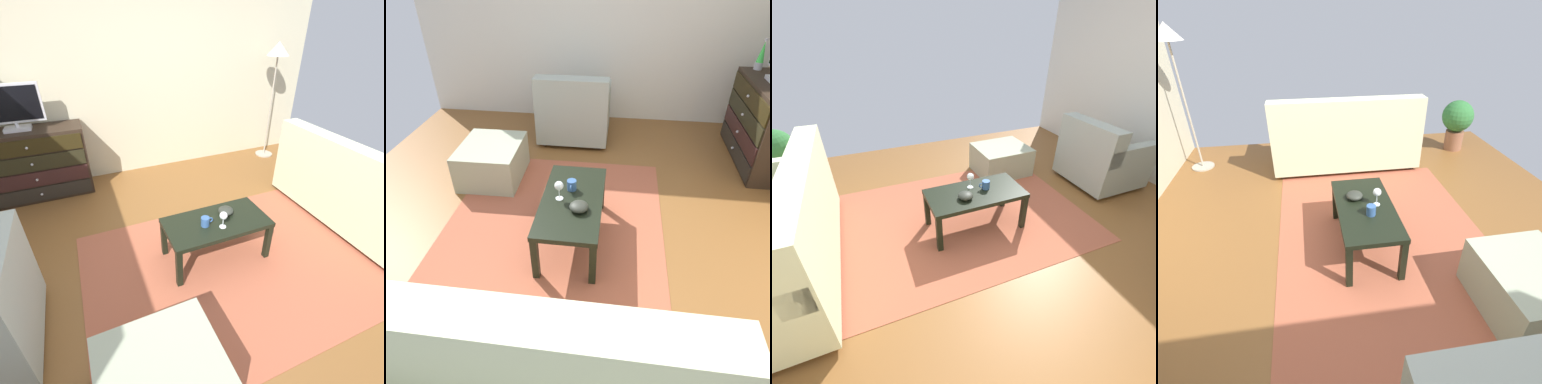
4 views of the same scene
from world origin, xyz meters
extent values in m
cube|color=brown|center=(0.00, 0.00, -0.03)|extent=(5.43, 4.83, 0.05)
cube|color=silver|center=(-2.47, 0.00, 1.32)|extent=(0.12, 4.83, 2.64)
cube|color=#9E5138|center=(0.20, -0.20, 0.00)|extent=(2.60, 1.90, 0.01)
cube|color=black|center=(-1.42, 1.87, 0.44)|extent=(1.24, 0.45, 0.87)
cube|color=black|center=(-1.42, 1.63, 0.13)|extent=(1.18, 0.02, 0.18)
sphere|color=silver|center=(-1.42, 1.62, 0.13)|extent=(0.03, 0.03, 0.03)
cube|color=#331C1B|center=(-1.42, 1.63, 0.33)|extent=(1.18, 0.02, 0.18)
sphere|color=silver|center=(-1.42, 1.62, 0.33)|extent=(0.03, 0.03, 0.03)
cube|color=black|center=(-1.42, 1.63, 0.54)|extent=(1.18, 0.02, 0.18)
sphere|color=silver|center=(-1.42, 1.62, 0.54)|extent=(0.03, 0.03, 0.03)
cube|color=black|center=(-1.42, 1.63, 0.74)|extent=(1.18, 0.02, 0.18)
sphere|color=silver|center=(-1.42, 1.62, 0.74)|extent=(0.03, 0.03, 0.03)
cylinder|color=#B7B7BC|center=(-1.94, 1.82, 0.91)|extent=(0.09, 0.09, 0.08)
cone|color=#3FD84C|center=(-1.94, 1.82, 1.06)|extent=(0.08, 0.08, 0.22)
cylinder|color=#B7B7BC|center=(-1.94, 1.82, 1.19)|extent=(0.04, 0.04, 0.03)
cube|color=black|center=(-0.31, 0.19, 0.19)|extent=(0.05, 0.05, 0.37)
cube|color=black|center=(0.58, 0.19, 0.19)|extent=(0.05, 0.05, 0.37)
cube|color=black|center=(-0.31, -0.22, 0.19)|extent=(0.05, 0.05, 0.37)
cube|color=black|center=(0.58, -0.22, 0.19)|extent=(0.05, 0.05, 0.37)
cube|color=black|center=(0.14, -0.01, 0.39)|extent=(0.94, 0.47, 0.04)
cylinder|color=silver|center=(0.15, -0.11, 0.42)|extent=(0.06, 0.06, 0.00)
cylinder|color=silver|center=(0.15, -0.11, 0.46)|extent=(0.01, 0.01, 0.09)
sphere|color=silver|center=(0.15, -0.11, 0.54)|extent=(0.07, 0.07, 0.07)
cylinder|color=#33578E|center=(0.01, -0.03, 0.46)|extent=(0.08, 0.08, 0.08)
torus|color=#33578E|center=(0.06, -0.03, 0.46)|extent=(0.05, 0.01, 0.05)
ellipsoid|color=#2C2F27|center=(0.27, 0.06, 0.45)|extent=(0.14, 0.14, 0.06)
cube|color=beige|center=(1.54, -0.09, 0.70)|extent=(0.20, 1.84, 0.48)
cylinder|color=#332319|center=(-2.08, 0.09, 0.03)|extent=(0.05, 0.05, 0.05)
cylinder|color=#332319|center=(-2.08, -0.59, 0.03)|extent=(0.05, 0.05, 0.05)
cylinder|color=#332319|center=(-1.44, 0.09, 0.03)|extent=(0.05, 0.05, 0.05)
cylinder|color=#332319|center=(-1.44, -0.59, 0.03)|extent=(0.05, 0.05, 0.05)
cube|color=#919B91|center=(-1.76, -0.25, 0.24)|extent=(0.80, 0.84, 0.38)
cube|color=#919B91|center=(-1.46, -0.25, 0.64)|extent=(0.20, 0.84, 0.40)
cube|color=#919B91|center=(-1.76, 0.11, 0.53)|extent=(0.76, 0.12, 0.20)
cube|color=#919B91|center=(-1.76, -0.61, 0.53)|extent=(0.76, 0.12, 0.20)
cube|color=#969E85|center=(-0.69, -0.97, 0.19)|extent=(0.71, 0.61, 0.38)
camera|label=1|loc=(-0.84, -1.77, 1.95)|focal=26.01mm
camera|label=2|loc=(2.20, 0.30, 1.99)|focal=31.57mm
camera|label=3|loc=(1.05, 1.94, 1.79)|focal=24.67mm
camera|label=4|loc=(-1.90, 0.44, 1.83)|focal=28.25mm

